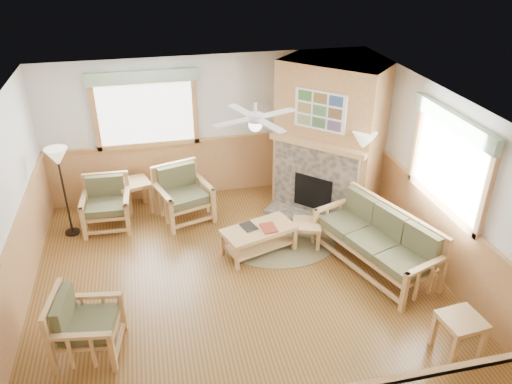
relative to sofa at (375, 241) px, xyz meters
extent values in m
cube|color=brown|center=(-2.10, -0.01, -0.47)|extent=(6.00, 6.00, 0.01)
cube|color=white|center=(-2.10, -0.01, 2.23)|extent=(6.00, 6.00, 0.01)
cube|color=silver|center=(-2.10, 2.99, 0.88)|extent=(6.00, 0.02, 2.70)
cube|color=silver|center=(-2.10, -3.01, 0.88)|extent=(6.00, 0.02, 2.70)
cube|color=silver|center=(-5.10, -0.01, 0.88)|extent=(0.02, 6.00, 2.70)
cube|color=silver|center=(0.90, -0.01, 0.88)|extent=(0.02, 6.00, 2.70)
cylinder|color=brown|center=(-1.20, 0.79, -0.46)|extent=(2.28, 2.28, 0.01)
cube|color=maroon|center=(-1.49, 0.70, 0.02)|extent=(0.24, 0.32, 0.03)
cube|color=black|center=(-1.79, 0.82, 0.02)|extent=(0.27, 0.32, 0.03)
camera|label=1|loc=(-3.16, -5.74, 4.27)|focal=35.00mm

